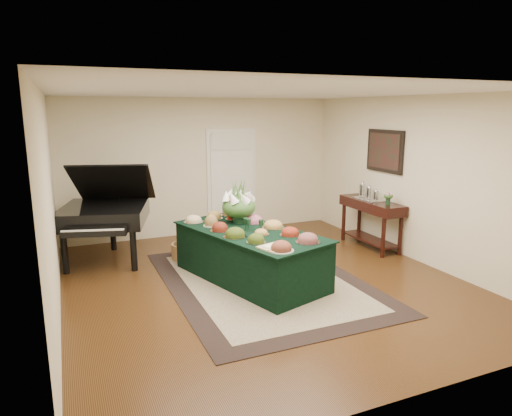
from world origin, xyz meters
name	(u,v)px	position (x,y,z in m)	size (l,w,h in m)	color
ground	(264,282)	(0.00, 0.00, 0.00)	(6.00, 6.00, 0.00)	black
area_rug	(263,281)	(0.00, 0.03, 0.01)	(2.70, 3.78, 0.01)	black
kitchen_doorway	(232,182)	(0.60, 2.97, 1.02)	(1.05, 0.07, 2.10)	silver
buffet_table	(250,255)	(-0.16, 0.17, 0.38)	(1.79, 2.63, 0.75)	black
food_platters	(248,227)	(-0.17, 0.22, 0.80)	(1.41, 2.39, 0.13)	silver
cutting_board	(273,245)	(-0.21, -0.73, 0.79)	(0.41, 0.41, 0.10)	tan
green_goblets	(252,225)	(-0.13, 0.16, 0.84)	(0.24, 0.27, 0.18)	black
floral_centerpiece	(239,203)	(-0.13, 0.68, 1.07)	(0.54, 0.54, 0.54)	black
grand_piano	(105,213)	(-2.00, 1.90, 0.81)	(1.75, 1.85, 1.65)	black
wicker_basket	(185,251)	(-0.80, 1.48, 0.14)	(0.44, 0.44, 0.27)	#A37542
mahogany_sideboard	(371,211)	(2.50, 0.83, 0.68)	(0.45, 1.40, 0.87)	black
tea_service	(368,193)	(2.50, 0.94, 0.99)	(0.34, 0.58, 0.30)	silver
pink_bouquet	(388,196)	(2.49, 0.39, 1.02)	(0.18, 0.18, 0.22)	black
wall_painting	(385,151)	(2.72, 0.83, 1.75)	(0.05, 0.95, 0.75)	black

